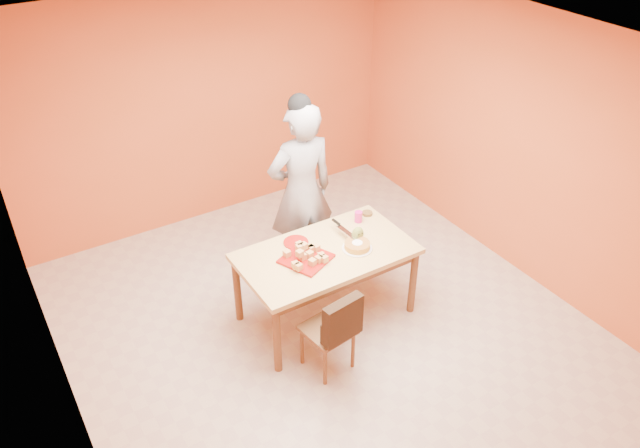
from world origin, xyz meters
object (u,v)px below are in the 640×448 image
person (301,192)px  pastry_platter (306,259)px  dining_table (326,260)px  magenta_glass (358,217)px  red_dinner_plate (296,242)px  sponge_cake (357,245)px  dining_chair (329,329)px  egg_ornament (358,234)px  checker_tin (367,213)px

person → pastry_platter: 0.87m
dining_table → magenta_glass: 0.61m
person → magenta_glass: (0.36, -0.49, -0.14)m
red_dinner_plate → sponge_cake: bearing=-41.2°
sponge_cake → person: bearing=95.8°
dining_chair → person: bearing=61.1°
dining_chair → sponge_cake: (0.61, 0.47, 0.35)m
dining_table → dining_chair: 0.72m
dining_table → sponge_cake: sponge_cake is taller
dining_table → red_dinner_plate: bearing=122.3°
egg_ornament → pastry_platter: bearing=176.9°
red_dinner_plate → magenta_glass: magenta_glass is taller
sponge_cake → checker_tin: bearing=45.6°
pastry_platter → checker_tin: size_ratio=3.81×
egg_ornament → checker_tin: egg_ornament is taller
dining_table → dining_chair: size_ratio=1.87×
sponge_cake → egg_ornament: (0.08, 0.10, 0.04)m
dining_chair → magenta_glass: magenta_glass is taller
pastry_platter → sponge_cake: (0.48, -0.10, 0.03)m
dining_table → pastry_platter: 0.24m
pastry_platter → egg_ornament: 0.56m
red_dinner_plate → egg_ornament: size_ratio=1.57×
dining_table → pastry_platter: bearing=-177.5°
dining_table → person: person is taller
dining_chair → egg_ornament: size_ratio=5.74×
pastry_platter → magenta_glass: bearing=19.4°
dining_chair → egg_ornament: bearing=32.6°
red_dinner_plate → magenta_glass: bearing=-0.6°
dining_chair → person: (0.52, 1.33, 0.51)m
checker_tin → sponge_cake: bearing=-134.4°
dining_table → egg_ornament: bearing=-1.6°
magenta_glass → checker_tin: size_ratio=1.09×
dining_table → checker_tin: 0.76m
person → magenta_glass: size_ratio=17.37×
sponge_cake → checker_tin: sponge_cake is taller
magenta_glass → egg_ornament: bearing=-126.0°
dining_chair → red_dinner_plate: bearing=70.7°
dining_table → person: size_ratio=0.84×
dining_table → sponge_cake: bearing=-23.3°
red_dinner_plate → person: bearing=54.6°
magenta_glass → person: bearing=126.0°
red_dinner_plate → magenta_glass: 0.70m
person → egg_ornament: bearing=107.0°
pastry_platter → sponge_cake: 0.50m
pastry_platter → dining_table: bearing=2.5°
dining_table → magenta_glass: size_ratio=14.55×
dining_table → red_dinner_plate: red_dinner_plate is taller
dining_chair → magenta_glass: 1.27m
dining_table → red_dinner_plate: 0.33m
dining_table → egg_ornament: (0.34, -0.01, 0.17)m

